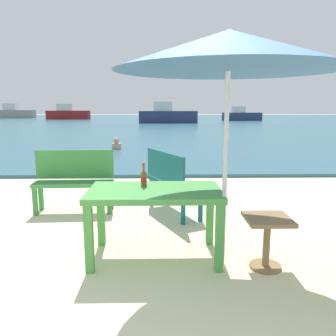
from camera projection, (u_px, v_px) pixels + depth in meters
ground_plane at (197, 303)px, 2.86m from camera, size 120.00×120.00×0.00m
sea_water at (164, 122)px, 32.35m from camera, size 120.00×50.00×0.08m
picnic_table_green at (155, 199)px, 3.61m from camera, size 1.40×0.80×0.76m
beer_bottle_amber at (144, 177)px, 3.74m from camera, size 0.07×0.07×0.26m
patio_umbrella at (229, 51)px, 3.06m from camera, size 2.10×2.10×2.30m
side_table_wood at (267, 235)px, 3.41m from camera, size 0.44×0.44×0.54m
bench_teal_center at (170, 178)px, 5.17m from camera, size 0.84×1.24×0.95m
bench_green_right at (74, 177)px, 5.27m from camera, size 1.21×0.40×0.95m
swimmer_person at (116, 144)px, 12.29m from camera, size 0.34×0.34×0.41m
boat_sailboat at (68, 114)px, 38.32m from camera, size 4.70×1.28×1.71m
boat_cargo_ship at (14, 113)px, 42.22m from camera, size 4.86×1.32×1.77m
boat_barge at (241, 115)px, 35.05m from camera, size 3.96×1.08×1.44m
boat_ferry at (167, 115)px, 30.36m from camera, size 5.14×1.40×1.87m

